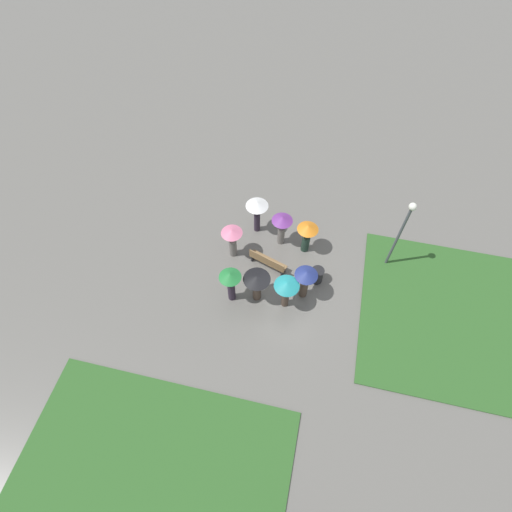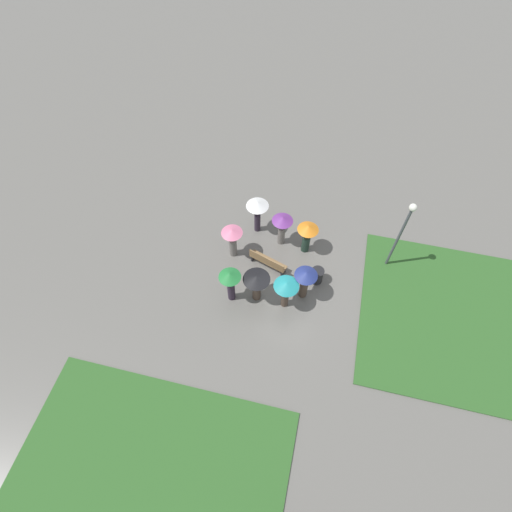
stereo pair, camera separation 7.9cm
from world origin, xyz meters
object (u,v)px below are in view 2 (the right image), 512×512
Objects in this scene: trash_bin at (317,276)px; crowd_person_white at (257,209)px; crowd_person_green at (230,281)px; crowd_person_black at (257,282)px; crowd_person_purple at (282,225)px; park_bench at (268,262)px; crowd_person_orange at (307,234)px; crowd_person_navy at (305,280)px; lamp_post at (403,228)px; crowd_person_pink at (232,238)px; crowd_person_teal at (286,288)px.

trash_bin is 4.20m from crowd_person_white.
trash_bin is 0.41× the size of crowd_person_green.
crowd_person_black is 0.94× the size of crowd_person_purple.
park_bench is 0.92× the size of crowd_person_white.
crowd_person_navy reaches higher than crowd_person_orange.
park_bench is at bearing 172.84° from crowd_person_navy.
lamp_post reaches higher than crowd_person_pink.
lamp_post is 5.31m from crowd_person_purple.
lamp_post is at bearing -142.18° from crowd_person_orange.
crowd_person_teal is at bearing 36.79° from lamp_post.
crowd_person_white is (0.85, -3.79, 0.26)m from crowd_person_black.
lamp_post reaches higher than crowd_person_navy.
crowd_person_purple is (-1.30, 0.50, -0.23)m from crowd_person_white.
trash_bin is (3.10, 1.68, -2.29)m from lamp_post.
crowd_person_pink is (3.31, 1.04, -0.00)m from crowd_person_orange.
crowd_person_pink is (1.76, -0.39, 0.77)m from park_bench.
crowd_person_orange is 0.89× the size of crowd_person_white.
crowd_person_black is at bearing 58.24° from crowd_person_pink.
crowd_person_navy is (-1.85, 1.08, 0.82)m from park_bench.
crowd_person_purple reaches higher than crowd_person_black.
crowd_person_teal is (-1.15, 1.73, 0.91)m from park_bench.
crowd_person_pink is (2.08, 1.23, -0.08)m from crowd_person_purple.
crowd_person_teal is (1.20, 1.53, 0.96)m from trash_bin.
crowd_person_green is (6.65, 3.43, -1.28)m from lamp_post.
lamp_post is 6.57m from crowd_person_black.
crowd_person_black is 0.97× the size of crowd_person_orange.
park_bench is 1.01× the size of crowd_person_pink.
trash_bin is 2.17m from crowd_person_teal.
crowd_person_pink reaches higher than crowd_person_orange.
crowd_person_purple is at bearing 142.61° from crowd_person_navy.
crowd_person_white is (6.43, -0.63, -1.17)m from lamp_post.
crowd_person_black is 1.29m from crowd_person_teal.
crowd_person_teal is (0.40, 3.16, 0.14)m from crowd_person_orange.
crowd_person_navy is at bearing 60.86° from trash_bin.
crowd_person_navy is (-1.53, 2.69, -0.03)m from crowd_person_purple.
crowd_person_teal is (-1.28, 0.06, 0.10)m from crowd_person_black.
crowd_person_navy reaches higher than trash_bin.
crowd_person_navy is (-3.06, -0.87, -0.14)m from crowd_person_green.
park_bench is at bearing 85.74° from crowd_person_green.
crowd_person_navy is (-1.99, -0.60, 0.01)m from crowd_person_black.
lamp_post is 7.44m from crowd_person_pink.
crowd_person_orange is at bearing 85.58° from crowd_person_purple.
crowd_person_green is at bearing 129.79° from crowd_person_black.
trash_bin is at bearing 153.08° from crowd_person_orange.
crowd_person_orange is (3.90, 0.05, -1.47)m from lamp_post.
crowd_person_navy reaches higher than park_bench.
crowd_person_purple is (2.02, -1.82, 0.90)m from trash_bin.
crowd_person_white reaches higher than trash_bin.
crowd_person_black is (0.13, 1.67, 0.80)m from park_bench.
lamp_post is at bearing 118.59° from crowd_person_pink.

